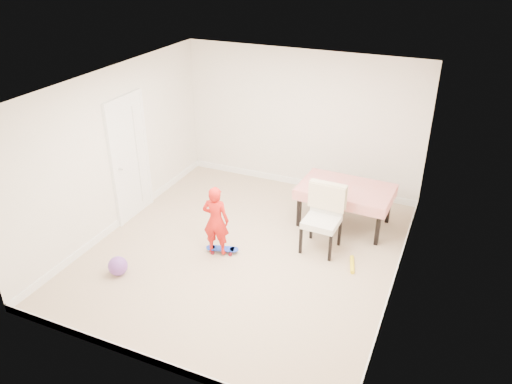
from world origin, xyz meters
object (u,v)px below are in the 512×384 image
at_px(skateboard, 222,250).
at_px(child, 216,222).
at_px(dining_table, 344,206).
at_px(balloon, 118,266).
at_px(dining_chair, 322,220).

xyz_separation_m(skateboard, child, (-0.06, -0.06, 0.51)).
relative_size(dining_table, child, 1.35).
bearing_deg(balloon, dining_chair, 35.83).
relative_size(dining_table, balloon, 5.32).
xyz_separation_m(dining_chair, balloon, (-2.45, -1.77, -0.38)).
height_order(skateboard, child, child).
xyz_separation_m(dining_chair, child, (-1.40, -0.75, 0.03)).
bearing_deg(dining_table, skateboard, -131.11).
distance_m(child, balloon, 1.53).
relative_size(dining_chair, child, 0.95).
height_order(dining_chair, child, child).
distance_m(dining_table, child, 2.25).
height_order(child, balloon, child).
bearing_deg(child, dining_chair, -160.47).
distance_m(dining_chair, skateboard, 1.58).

